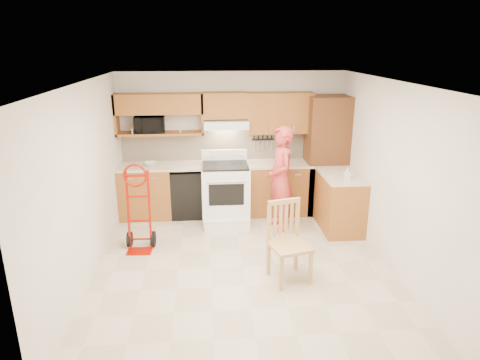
{
  "coord_description": "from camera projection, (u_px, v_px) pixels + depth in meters",
  "views": [
    {
      "loc": [
        -0.46,
        -5.21,
        2.96
      ],
      "look_at": [
        0.0,
        0.5,
        1.1
      ],
      "focal_mm": 31.68,
      "sensor_mm": 36.0,
      "label": 1
    }
  ],
  "objects": [
    {
      "name": "floor",
      "position": [
        243.0,
        267.0,
        5.89
      ],
      "size": [
        4.0,
        4.5,
        0.02
      ],
      "primitive_type": "cube",
      "color": "beige",
      "rests_on": "ground"
    },
    {
      "name": "ceiling",
      "position": [
        243.0,
        82.0,
        5.11
      ],
      "size": [
        4.0,
        4.5,
        0.02
      ],
      "primitive_type": "cube",
      "color": "white",
      "rests_on": "ground"
    },
    {
      "name": "wall_back",
      "position": [
        232.0,
        142.0,
        7.64
      ],
      "size": [
        4.0,
        0.02,
        2.5
      ],
      "primitive_type": "cube",
      "color": "white",
      "rests_on": "ground"
    },
    {
      "name": "wall_front",
      "position": [
        268.0,
        269.0,
        3.35
      ],
      "size": [
        4.0,
        0.02,
        2.5
      ],
      "primitive_type": "cube",
      "color": "white",
      "rests_on": "ground"
    },
    {
      "name": "wall_left",
      "position": [
        85.0,
        185.0,
        5.34
      ],
      "size": [
        0.02,
        4.5,
        2.5
      ],
      "primitive_type": "cube",
      "color": "white",
      "rests_on": "ground"
    },
    {
      "name": "wall_right",
      "position": [
        393.0,
        177.0,
        5.65
      ],
      "size": [
        0.02,
        4.5,
        2.5
      ],
      "primitive_type": "cube",
      "color": "white",
      "rests_on": "ground"
    },
    {
      "name": "backsplash",
      "position": [
        232.0,
        145.0,
        7.63
      ],
      "size": [
        3.92,
        0.03,
        0.55
      ],
      "primitive_type": "cube",
      "color": "beige",
      "rests_on": "wall_back"
    },
    {
      "name": "lower_cab_left",
      "position": [
        146.0,
        192.0,
        7.47
      ],
      "size": [
        0.9,
        0.6,
        0.9
      ],
      "primitive_type": "cube",
      "color": "#905D1F",
      "rests_on": "ground"
    },
    {
      "name": "dishwasher",
      "position": [
        189.0,
        192.0,
        7.54
      ],
      "size": [
        0.6,
        0.6,
        0.85
      ],
      "primitive_type": "cube",
      "color": "black",
      "rests_on": "ground"
    },
    {
      "name": "lower_cab_right",
      "position": [
        279.0,
        188.0,
        7.66
      ],
      "size": [
        1.14,
        0.6,
        0.9
      ],
      "primitive_type": "cube",
      "color": "#905D1F",
      "rests_on": "ground"
    },
    {
      "name": "countertop_left",
      "position": [
        162.0,
        166.0,
        7.35
      ],
      "size": [
        1.5,
        0.63,
        0.04
      ],
      "primitive_type": "cube",
      "color": "beige",
      "rests_on": "lower_cab_left"
    },
    {
      "name": "countertop_right",
      "position": [
        280.0,
        163.0,
        7.51
      ],
      "size": [
        1.14,
        0.63,
        0.04
      ],
      "primitive_type": "cube",
      "color": "beige",
      "rests_on": "lower_cab_right"
    },
    {
      "name": "cab_return_right",
      "position": [
        340.0,
        203.0,
        6.96
      ],
      "size": [
        0.6,
        1.0,
        0.9
      ],
      "primitive_type": "cube",
      "color": "#905D1F",
      "rests_on": "ground"
    },
    {
      "name": "countertop_return",
      "position": [
        342.0,
        176.0,
        6.82
      ],
      "size": [
        0.63,
        1.0,
        0.04
      ],
      "primitive_type": "cube",
      "color": "beige",
      "rests_on": "cab_return_right"
    },
    {
      "name": "pantry_tall",
      "position": [
        326.0,
        155.0,
        7.53
      ],
      "size": [
        0.7,
        0.6,
        2.1
      ],
      "primitive_type": "cube",
      "color": "#512D17",
      "rests_on": "ground"
    },
    {
      "name": "upper_cab_left",
      "position": [
        159.0,
        104.0,
        7.15
      ],
      "size": [
        1.5,
        0.33,
        0.34
      ],
      "primitive_type": "cube",
      "color": "#905D1F",
      "rests_on": "wall_back"
    },
    {
      "name": "upper_shelf_mw",
      "position": [
        161.0,
        133.0,
        7.31
      ],
      "size": [
        1.5,
        0.33,
        0.04
      ],
      "primitive_type": "cube",
      "color": "#905D1F",
      "rests_on": "wall_back"
    },
    {
      "name": "upper_cab_center",
      "position": [
        226.0,
        105.0,
        7.25
      ],
      "size": [
        0.76,
        0.33,
        0.44
      ],
      "primitive_type": "cube",
      "color": "#905D1F",
      "rests_on": "wall_back"
    },
    {
      "name": "upper_cab_right",
      "position": [
        280.0,
        113.0,
        7.37
      ],
      "size": [
        1.14,
        0.33,
        0.7
      ],
      "primitive_type": "cube",
      "color": "#905D1F",
      "rests_on": "wall_back"
    },
    {
      "name": "range_hood",
      "position": [
        226.0,
        124.0,
        7.29
      ],
      "size": [
        0.76,
        0.46,
        0.14
      ],
      "primitive_type": "cube",
      "color": "white",
      "rests_on": "wall_back"
    },
    {
      "name": "knife_strip",
      "position": [
        263.0,
        143.0,
        7.63
      ],
      "size": [
        0.4,
        0.05,
        0.29
      ],
      "primitive_type": null,
      "color": "black",
      "rests_on": "backsplash"
    },
    {
      "name": "microwave",
      "position": [
        150.0,
        124.0,
        7.25
      ],
      "size": [
        0.52,
        0.37,
        0.28
      ],
      "primitive_type": "imported",
      "rotation": [
        0.0,
        0.0,
        0.05
      ],
      "color": "black",
      "rests_on": "upper_shelf_mw"
    },
    {
      "name": "range",
      "position": [
        226.0,
        189.0,
        7.22
      ],
      "size": [
        0.8,
        1.06,
        1.18
      ],
      "primitive_type": null,
      "color": "white",
      "rests_on": "ground"
    },
    {
      "name": "person",
      "position": [
        281.0,
        179.0,
        6.84
      ],
      "size": [
        0.49,
        0.68,
        1.73
      ],
      "primitive_type": "imported",
      "rotation": [
        0.0,
        0.0,
        -1.44
      ],
      "color": "#C23935",
      "rests_on": "ground"
    },
    {
      "name": "hand_truck",
      "position": [
        138.0,
        212.0,
        6.19
      ],
      "size": [
        0.48,
        0.44,
        1.2
      ],
      "primitive_type": null,
      "rotation": [
        0.0,
        0.0,
        -0.03
      ],
      "color": "#9F0F02",
      "rests_on": "ground"
    },
    {
      "name": "dining_chair",
      "position": [
        290.0,
        243.0,
        5.39
      ],
      "size": [
        0.59,
        0.62,
        1.05
      ],
      "primitive_type": null,
      "rotation": [
        0.0,
        0.0,
        0.26
      ],
      "color": "tan",
      "rests_on": "ground"
    },
    {
      "name": "soap_bottle",
      "position": [
        347.0,
        173.0,
        6.54
      ],
      "size": [
        0.1,
        0.1,
        0.2
      ],
      "primitive_type": "imported",
      "rotation": [
        0.0,
        0.0,
        -0.09
      ],
      "color": "white",
      "rests_on": "countertop_return"
    },
    {
      "name": "bowl",
      "position": [
        151.0,
        164.0,
        7.32
      ],
      "size": [
        0.22,
        0.22,
        0.05
      ],
      "primitive_type": "imported",
      "rotation": [
        0.0,
        0.0,
        0.01
      ],
      "color": "white",
      "rests_on": "countertop_left"
    }
  ]
}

